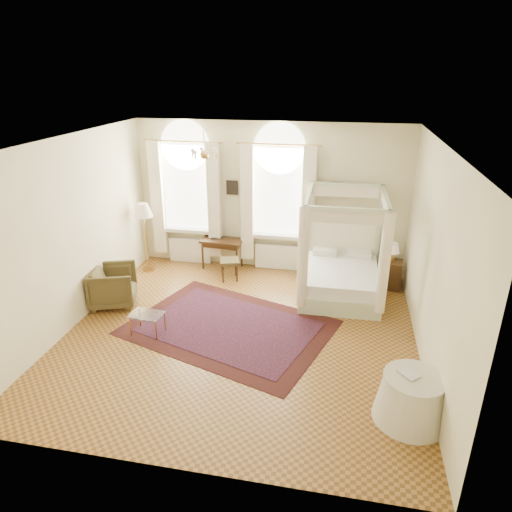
{
  "coord_description": "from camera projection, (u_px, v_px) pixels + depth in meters",
  "views": [
    {
      "loc": [
        1.61,
        -6.7,
        4.33
      ],
      "look_at": [
        0.2,
        0.4,
        1.33
      ],
      "focal_mm": 32.0,
      "sensor_mm": 36.0,
      "label": 1
    }
  ],
  "objects": [
    {
      "name": "ground",
      "position": [
        240.0,
        333.0,
        8.02
      ],
      "size": [
        6.0,
        6.0,
        0.0
      ],
      "primitive_type": "plane",
      "color": "#98642C",
      "rests_on": "ground"
    },
    {
      "name": "room_walls",
      "position": [
        239.0,
        227.0,
        7.26
      ],
      "size": [
        6.0,
        6.0,
        6.0
      ],
      "color": "#FBEEBF",
      "rests_on": "ground"
    },
    {
      "name": "window_left",
      "position": [
        187.0,
        202.0,
        10.39
      ],
      "size": [
        1.62,
        0.27,
        3.29
      ],
      "color": "white",
      "rests_on": "room_walls"
    },
    {
      "name": "window_right",
      "position": [
        278.0,
        207.0,
        10.01
      ],
      "size": [
        1.62,
        0.27,
        3.29
      ],
      "color": "white",
      "rests_on": "room_walls"
    },
    {
      "name": "chandelier",
      "position": [
        204.0,
        153.0,
        8.15
      ],
      "size": [
        0.51,
        0.45,
        0.5
      ],
      "color": "#B2833B",
      "rests_on": "room_walls"
    },
    {
      "name": "wall_pictures",
      "position": [
        274.0,
        188.0,
        9.97
      ],
      "size": [
        2.54,
        0.03,
        0.39
      ],
      "color": "black",
      "rests_on": "room_walls"
    },
    {
      "name": "canopy_bed",
      "position": [
        341.0,
        274.0,
        9.19
      ],
      "size": [
        1.64,
        2.0,
        2.12
      ],
      "color": "beige",
      "rests_on": "ground"
    },
    {
      "name": "nightstand",
      "position": [
        391.0,
        274.0,
        9.57
      ],
      "size": [
        0.48,
        0.44,
        0.61
      ],
      "primitive_type": "cube",
      "rotation": [
        0.0,
        0.0,
        -0.13
      ],
      "color": "#3B2310",
      "rests_on": "ground"
    },
    {
      "name": "nightstand_lamp",
      "position": [
        393.0,
        249.0,
        9.38
      ],
      "size": [
        0.26,
        0.26,
        0.39
      ],
      "color": "#B2833B",
      "rests_on": "nightstand"
    },
    {
      "name": "writing_desk",
      "position": [
        222.0,
        244.0,
        10.42
      ],
      "size": [
        0.96,
        0.54,
        0.7
      ],
      "color": "#3B2310",
      "rests_on": "ground"
    },
    {
      "name": "laptop",
      "position": [
        217.0,
        237.0,
        10.48
      ],
      "size": [
        0.34,
        0.29,
        0.02
      ],
      "primitive_type": "imported",
      "rotation": [
        0.0,
        0.0,
        3.57
      ],
      "color": "black",
      "rests_on": "writing_desk"
    },
    {
      "name": "stool",
      "position": [
        229.0,
        263.0,
        9.93
      ],
      "size": [
        0.51,
        0.51,
        0.47
      ],
      "color": "#493B1F",
      "rests_on": "ground"
    },
    {
      "name": "armchair",
      "position": [
        113.0,
        286.0,
        8.88
      ],
      "size": [
        1.09,
        1.07,
        0.78
      ],
      "primitive_type": "imported",
      "rotation": [
        0.0,
        0.0,
        1.91
      ],
      "color": "#443A1D",
      "rests_on": "ground"
    },
    {
      "name": "coffee_table",
      "position": [
        147.0,
        316.0,
        7.89
      ],
      "size": [
        0.6,
        0.44,
        0.39
      ],
      "color": "silver",
      "rests_on": "ground"
    },
    {
      "name": "floor_lamp",
      "position": [
        143.0,
        214.0,
        10.01
      ],
      "size": [
        0.41,
        0.41,
        1.58
      ],
      "color": "#B2833B",
      "rests_on": "ground"
    },
    {
      "name": "oriental_rug",
      "position": [
        229.0,
        327.0,
        8.2
      ],
      "size": [
        4.05,
        3.44,
        0.01
      ],
      "color": "#38130D",
      "rests_on": "ground"
    },
    {
      "name": "side_table",
      "position": [
        412.0,
        398.0,
        5.96
      ],
      "size": [
        0.97,
        0.97,
        0.66
      ],
      "color": "beige",
      "rests_on": "ground"
    },
    {
      "name": "book",
      "position": [
        403.0,
        376.0,
        5.84
      ],
      "size": [
        0.32,
        0.33,
        0.03
      ],
      "primitive_type": "imported",
      "rotation": [
        0.0,
        0.0,
        0.7
      ],
      "color": "black",
      "rests_on": "side_table"
    }
  ]
}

